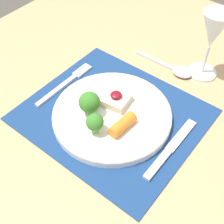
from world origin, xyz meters
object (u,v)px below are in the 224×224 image
(spoon, at_px, (177,70))
(wine_glass_near, at_px, (213,34))
(fork, at_px, (68,81))
(knife, at_px, (168,152))
(dinner_plate, at_px, (111,114))

(spoon, bearing_deg, wine_glass_near, 38.78)
(fork, distance_m, knife, 0.33)
(knife, bearing_deg, wine_glass_near, 102.40)
(fork, bearing_deg, wine_glass_near, 45.69)
(fork, bearing_deg, knife, -4.28)
(fork, relative_size, knife, 1.00)
(dinner_plate, bearing_deg, wine_glass_near, 72.02)
(fork, xyz_separation_m, spoon, (0.20, 0.22, 0.00))
(spoon, bearing_deg, dinner_plate, -94.08)
(dinner_plate, xyz_separation_m, knife, (0.16, -0.00, -0.01))
(fork, xyz_separation_m, knife, (0.32, -0.03, -0.00))
(spoon, bearing_deg, knife, -59.35)
(fork, relative_size, wine_glass_near, 1.06)
(wine_glass_near, bearing_deg, spoon, -145.61)
(fork, bearing_deg, spoon, 48.05)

